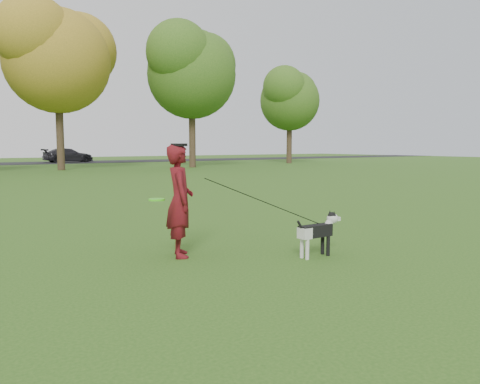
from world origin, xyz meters
TOP-DOWN VIEW (x-y plane):
  - ground at (0.00, 0.00)m, footprint 120.00×120.00m
  - man at (-0.44, 0.50)m, footprint 0.59×0.71m
  - dog at (1.26, -0.66)m, footprint 0.87×0.17m
  - car_right at (7.83, 40.00)m, footprint 4.63×2.06m
  - man_held_items at (0.67, -0.10)m, footprint 2.34×1.28m

SIDE VIEW (x-z plane):
  - ground at x=0.00m, z-range 0.00..0.00m
  - dog at x=1.26m, z-range 0.07..0.74m
  - car_right at x=7.83m, z-range 0.02..1.34m
  - man_held_items at x=0.67m, z-range 0.19..1.42m
  - man at x=-0.44m, z-range 0.00..1.67m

